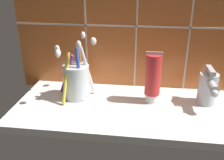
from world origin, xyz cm
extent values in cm
cube|color=white|center=(0.00, 0.00, 1.00)|extent=(61.36, 28.11, 2.00)
cube|color=#C6662D|center=(0.00, 14.30, 27.88)|extent=(71.36, 1.50, 55.75)
cube|color=beige|center=(0.00, 13.45, 21.19)|extent=(71.36, 0.24, 0.50)
cube|color=beige|center=(-13.81, 13.45, 27.88)|extent=(0.50, 0.24, 55.75)
cube|color=beige|center=(1.53, 13.45, 27.88)|extent=(0.50, 0.24, 55.75)
cube|color=beige|center=(16.88, 13.45, 27.88)|extent=(0.50, 0.24, 55.75)
cylinder|color=silver|center=(-14.69, 3.33, 6.93)|extent=(7.43, 7.43, 9.86)
cylinder|color=white|center=(-11.68, 5.00, 9.77)|extent=(4.13, 3.57, 14.96)
ellipsoid|color=white|center=(-10.03, 6.33, 18.21)|extent=(2.51, 2.38, 2.55)
cylinder|color=orange|center=(-13.96, 6.79, 10.15)|extent=(1.27, 6.14, 15.79)
ellipsoid|color=white|center=(-13.77, 9.76, 18.94)|extent=(1.44, 2.38, 2.63)
cylinder|color=purple|center=(-17.82, 4.60, 8.56)|extent=(5.97, 3.35, 12.69)
ellipsoid|color=white|center=(-20.64, 5.88, 15.74)|extent=(2.74, 2.18, 2.69)
cylinder|color=yellow|center=(-16.68, -0.05, 9.20)|extent=(2.33, 5.12, 13.87)
ellipsoid|color=white|center=(-17.38, -2.38, 17.06)|extent=(1.90, 2.54, 2.60)
cylinder|color=blue|center=(-13.30, 1.37, 9.97)|extent=(2.29, 2.73, 15.24)
ellipsoid|color=white|center=(-12.70, 0.52, 18.63)|extent=(2.18, 2.33, 2.38)
cylinder|color=white|center=(6.83, 3.33, 3.25)|extent=(3.58, 3.58, 2.50)
cylinder|color=red|center=(6.83, 3.33, 10.20)|extent=(4.22, 4.22, 11.40)
cube|color=silver|center=(6.83, 3.33, 16.30)|extent=(4.43, 0.36, 0.80)
cylinder|color=silver|center=(21.81, 4.40, 6.42)|extent=(5.07, 5.07, 8.83)
cylinder|color=silver|center=(21.84, 1.20, 8.89)|extent=(2.35, 6.44, 2.28)
sphere|color=silver|center=(21.88, -2.01, 8.13)|extent=(2.13, 2.13, 2.13)
cube|color=silver|center=(21.81, 4.40, 11.83)|extent=(1.46, 6.01, 1.20)
camera|label=1|loc=(3.94, -60.18, 35.77)|focal=40.00mm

